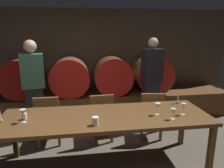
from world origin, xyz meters
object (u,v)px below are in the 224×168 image
candle_left (0,118)px  cup_left (25,116)px  wine_glass_far_left (23,113)px  chair_left (48,118)px  dining_table (106,120)px  wine_glass_center_right (173,112)px  wine_barrel_far_right (151,74)px  guest_right (151,82)px  candle_right (178,100)px  chair_right (151,113)px  cup_right (95,121)px  wine_barrel_center_left (70,76)px  chair_center (101,115)px  wine_glass_center_left (158,106)px  wine_glass_far_right (184,107)px  wine_barrel_far_left (23,78)px  guest_left (34,89)px  wine_barrel_center_right (112,75)px

candle_left → cup_left: candle_left is taller
wine_glass_far_left → chair_left: bearing=78.2°
dining_table → candle_left: bearing=-179.9°
wine_glass_center_right → wine_barrel_far_right: bearing=79.0°
dining_table → guest_right: guest_right is taller
candle_right → wine_glass_far_left: bearing=-170.0°
chair_right → cup_right: bearing=50.2°
candle_right → chair_left: bearing=169.4°
wine_barrel_center_left → wine_barrel_far_right: same height
wine_barrel_center_left → candle_right: bearing=-41.2°
chair_center → wine_glass_center_left: (0.72, -0.78, 0.41)m
wine_barrel_center_left → chair_center: wine_barrel_center_left is taller
wine_barrel_center_left → candle_left: (-0.80, -1.89, -0.12)m
wine_glass_center_left → wine_glass_far_right: bearing=-8.2°
chair_center → guest_right: (1.05, 0.48, 0.43)m
guest_right → wine_glass_center_left: 1.31m
wine_barrel_far_right → wine_barrel_far_left: bearing=180.0°
cup_left → wine_glass_center_right: bearing=-8.1°
chair_right → guest_left: (-2.05, 0.37, 0.43)m
candle_left → cup_left: (0.29, 0.03, -0.01)m
wine_glass_center_right → cup_left: (-1.94, 0.28, -0.06)m
candle_right → cup_left: (-2.28, -0.30, -0.01)m
wine_barrel_center_left → wine_glass_center_right: 2.56m
candle_left → cup_left: bearing=6.4°
wine_barrel_far_right → chair_right: bearing=-107.8°
wine_glass_far_right → cup_left: size_ratio=1.94×
candle_left → dining_table: bearing=0.1°
candle_right → chair_right: bearing=132.1°
wine_glass_far_left → wine_glass_far_right: bearing=-1.4°
wine_barrel_far_right → wine_glass_center_left: 2.03m
chair_left → wine_glass_far_right: 2.18m
wine_barrel_far_right → chair_center: wine_barrel_far_right is taller
chair_right → cup_right: 1.47m
wine_barrel_center_right → wine_glass_center_right: wine_barrel_center_right is taller
dining_table → chair_right: bearing=37.5°
wine_barrel_far_left → wine_glass_center_right: wine_barrel_far_left is taller
wine_barrel_far_right → wine_glass_far_left: (-2.34, -1.95, -0.05)m
wine_barrel_far_left → dining_table: size_ratio=0.29×
chair_right → wine_glass_center_left: 0.87m
candle_right → wine_barrel_center_right: bearing=118.5°
wine_glass_far_left → wine_glass_center_left: 1.78m
guest_left → cup_right: bearing=114.2°
candle_left → wine_glass_center_left: bearing=-1.8°
guest_right → cup_right: bearing=44.3°
dining_table → cup_right: cup_right is taller
dining_table → wine_glass_center_left: 0.74m
chair_left → wine_glass_center_left: bearing=153.3°
wine_barrel_far_left → wine_barrel_center_right: size_ratio=1.00×
wine_barrel_far_right → wine_glass_center_right: wine_barrel_far_right is taller
chair_left → wine_glass_far_right: wine_glass_far_right is taller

